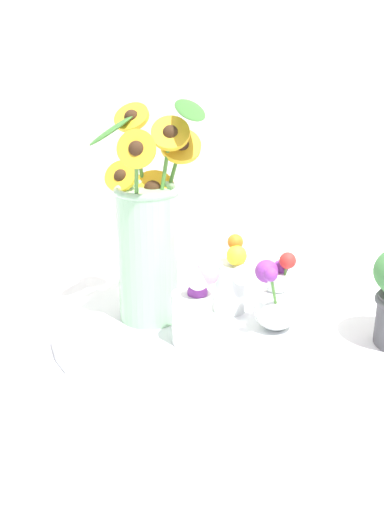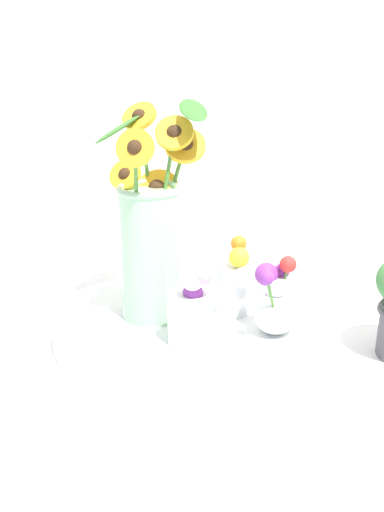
{
  "view_description": "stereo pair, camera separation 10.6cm",
  "coord_description": "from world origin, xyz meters",
  "px_view_note": "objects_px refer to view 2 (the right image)",
  "views": [
    {
      "loc": [
        0.12,
        -0.88,
        0.52
      ],
      "look_at": [
        -0.03,
        0.11,
        0.15
      ],
      "focal_mm": 42.0,
      "sensor_mm": 36.0,
      "label": 1
    },
    {
      "loc": [
        0.22,
        -0.86,
        0.52
      ],
      "look_at": [
        -0.03,
        0.11,
        0.15
      ],
      "focal_mm": 42.0,
      "sensor_mm": 36.0,
      "label": 2
    }
  ],
  "objects_px": {
    "serving_tray": "(192,327)",
    "vase_bulb_right": "(275,303)",
    "vase_small_back": "(236,281)",
    "mason_jar_sunflowers": "(151,238)",
    "vase_small_center": "(190,307)"
  },
  "relations": [
    {
      "from": "serving_tray",
      "to": "vase_bulb_right",
      "type": "xyz_separation_m",
      "value": [
        0.15,
        0.0,
        0.07
      ]
    },
    {
      "from": "vase_small_center",
      "to": "vase_small_back",
      "type": "bearing_deg",
      "value": 68.13
    },
    {
      "from": "vase_small_center",
      "to": "vase_small_back",
      "type": "xyz_separation_m",
      "value": [
        0.05,
        0.13,
        -0.0
      ]
    },
    {
      "from": "mason_jar_sunflowers",
      "to": "vase_small_back",
      "type": "height_order",
      "value": "mason_jar_sunflowers"
    },
    {
      "from": "serving_tray",
      "to": "vase_small_center",
      "type": "xyz_separation_m",
      "value": [
        0.01,
        -0.07,
        0.08
      ]
    },
    {
      "from": "vase_small_back",
      "to": "vase_small_center",
      "type": "bearing_deg",
      "value": -111.87
    },
    {
      "from": "vase_small_back",
      "to": "mason_jar_sunflowers",
      "type": "bearing_deg",
      "value": -165.01
    },
    {
      "from": "vase_small_center",
      "to": "vase_small_back",
      "type": "relative_size",
      "value": 1.0
    },
    {
      "from": "serving_tray",
      "to": "mason_jar_sunflowers",
      "type": "relative_size",
      "value": 1.28
    },
    {
      "from": "mason_jar_sunflowers",
      "to": "vase_small_back",
      "type": "relative_size",
      "value": 2.59
    },
    {
      "from": "mason_jar_sunflowers",
      "to": "vase_bulb_right",
      "type": "height_order",
      "value": "mason_jar_sunflowers"
    },
    {
      "from": "vase_small_back",
      "to": "vase_bulb_right",
      "type": "bearing_deg",
      "value": -36.02
    },
    {
      "from": "vase_bulb_right",
      "to": "vase_small_back",
      "type": "bearing_deg",
      "value": 143.98
    },
    {
      "from": "vase_small_back",
      "to": "serving_tray",
      "type": "bearing_deg",
      "value": -138.01
    },
    {
      "from": "mason_jar_sunflowers",
      "to": "vase_small_center",
      "type": "relative_size",
      "value": 2.6
    }
  ]
}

